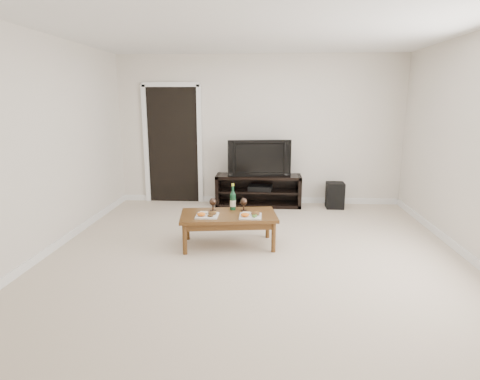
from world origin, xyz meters
name	(u,v)px	position (x,y,z in m)	size (l,w,h in m)	color
floor	(254,261)	(0.00, 0.00, 0.00)	(5.50, 5.50, 0.00)	beige
back_wall	(259,131)	(0.00, 2.77, 1.30)	(5.00, 0.04, 2.60)	silver
ceiling	(256,21)	(0.00, 0.00, 2.62)	(5.00, 5.50, 0.04)	white
doorway	(173,146)	(-1.55, 2.73, 1.02)	(0.90, 0.02, 2.05)	black
media_console	(258,190)	(0.00, 2.50, 0.28)	(1.48, 0.45, 0.55)	black
television	(259,157)	(0.00, 2.50, 0.86)	(1.08, 0.14, 0.62)	black
av_receiver	(260,188)	(0.03, 2.48, 0.33)	(0.40, 0.30, 0.08)	black
subwoofer	(335,195)	(1.32, 2.44, 0.22)	(0.30, 0.30, 0.44)	black
coffee_table	(229,230)	(-0.34, 0.48, 0.21)	(1.20, 0.65, 0.42)	brown
plate_left	(207,214)	(-0.60, 0.36, 0.45)	(0.27, 0.27, 0.07)	white
plate_right	(251,214)	(-0.06, 0.37, 0.45)	(0.27, 0.27, 0.07)	white
wine_bottle	(233,197)	(-0.30, 0.69, 0.59)	(0.07, 0.07, 0.35)	#0F3920
goblet_left	(213,204)	(-0.56, 0.62, 0.51)	(0.09, 0.09, 0.17)	#36261D
goblet_right	(244,204)	(-0.16, 0.65, 0.51)	(0.09, 0.09, 0.17)	#36261D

